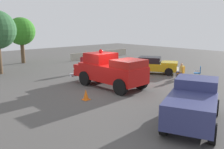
% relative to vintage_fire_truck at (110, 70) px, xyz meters
% --- Properties ---
extents(ground_plane, '(60.00, 60.00, 0.00)m').
position_rel_vintage_fire_truck_xyz_m(ground_plane, '(0.48, 0.60, -1.20)').
color(ground_plane, '#514F4C').
extents(vintage_fire_truck, '(2.45, 6.01, 2.59)m').
position_rel_vintage_fire_truck_xyz_m(vintage_fire_truck, '(0.00, 0.00, 0.00)').
color(vintage_fire_truck, black).
rests_on(vintage_fire_truck, ground).
extents(classic_hot_rod, '(3.85, 4.68, 1.46)m').
position_rel_vintage_fire_truck_xyz_m(classic_hot_rod, '(-6.21, -0.92, -0.45)').
color(classic_hot_rod, black).
rests_on(classic_hot_rod, ground).
extents(parked_pickup, '(5.12, 3.48, 1.90)m').
position_rel_vintage_fire_truck_xyz_m(parked_pickup, '(1.76, 7.33, -0.21)').
color(parked_pickup, black).
rests_on(parked_pickup, ground).
extents(lawn_chair_near_truck, '(0.59, 0.58, 1.02)m').
position_rel_vintage_fire_truck_xyz_m(lawn_chair_near_truck, '(-5.92, 2.17, -0.61)').
color(lawn_chair_near_truck, '#B7BABF').
rests_on(lawn_chair_near_truck, ground).
extents(lawn_chair_by_car, '(0.67, 0.67, 1.02)m').
position_rel_vintage_fire_truck_xyz_m(lawn_chair_by_car, '(-7.02, 3.02, -0.61)').
color(lawn_chair_by_car, '#B7BABF').
rests_on(lawn_chair_by_car, ground).
extents(lawn_chair_spare, '(0.54, 0.55, 1.02)m').
position_rel_vintage_fire_truck_xyz_m(lawn_chair_spare, '(-2.88, -1.76, -0.61)').
color(lawn_chair_spare, '#B7BABF').
rests_on(lawn_chair_spare, ground).
extents(spectator_seated, '(0.47, 0.59, 1.29)m').
position_rel_vintage_fire_truck_xyz_m(spectator_seated, '(-5.89, 2.04, -0.50)').
color(spectator_seated, '#383842').
rests_on(spectator_seated, ground).
extents(spectator_standing, '(0.53, 0.52, 1.68)m').
position_rel_vintage_fire_truck_xyz_m(spectator_standing, '(-1.73, -5.39, -0.23)').
color(spectator_standing, '#2D334C').
rests_on(spectator_standing, ground).
extents(oak_tree_right, '(3.09, 3.09, 5.14)m').
position_rel_vintage_fire_truck_xyz_m(oak_tree_right, '(-0.08, -14.81, 2.36)').
color(oak_tree_right, brown).
rests_on(oak_tree_right, ground).
extents(traffic_cone, '(0.40, 0.40, 0.64)m').
position_rel_vintage_fire_truck_xyz_m(traffic_cone, '(3.09, 1.33, -0.89)').
color(traffic_cone, orange).
rests_on(traffic_cone, ground).
extents(background_fence, '(9.53, 0.12, 0.90)m').
position_rel_vintage_fire_truck_xyz_m(background_fence, '(-9.61, -12.23, -0.75)').
color(background_fence, '#A8A393').
rests_on(background_fence, ground).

